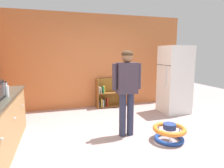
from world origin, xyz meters
name	(u,v)px	position (x,y,z in m)	size (l,w,h in m)	color
ground_plane	(126,137)	(0.00, 0.00, 0.00)	(12.00, 12.00, 0.00)	#B09A99
back_wall	(99,61)	(0.00, 2.33, 1.35)	(5.20, 0.06, 2.70)	#C8703D
refrigerator	(175,80)	(1.82, 1.17, 0.89)	(0.73, 0.68, 1.78)	white
bookshelf	(108,95)	(0.25, 2.15, 0.37)	(0.80, 0.28, 0.85)	#915B28
standing_person	(127,85)	(0.05, 0.09, 0.98)	(0.57, 0.22, 1.63)	#2F344F
baby_walker	(169,132)	(0.72, -0.35, 0.16)	(0.60, 0.60, 0.32)	#224CB4
banana_bunch	(3,89)	(-2.17, 0.66, 0.93)	(0.12, 0.16, 0.04)	yellow
clear_bottle	(7,91)	(-1.98, 0.08, 1.00)	(0.07, 0.07, 0.25)	silver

